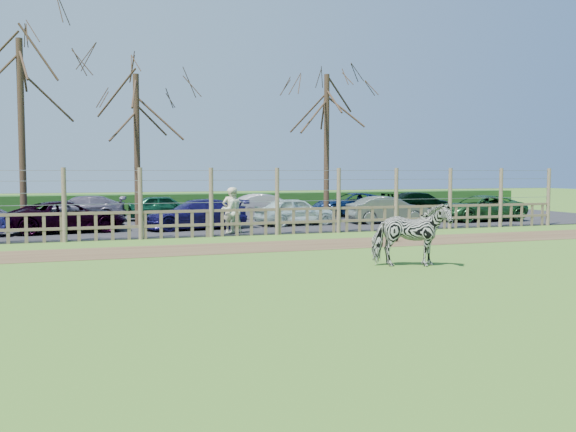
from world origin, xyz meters
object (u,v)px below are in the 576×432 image
object	(u,v)px
tree_left	(20,87)
car_5	(388,210)
car_6	(479,208)
visitor_b	(232,210)
zebra	(411,235)
car_2	(68,217)
crow	(396,238)
car_9	(80,209)
car_10	(165,207)
tree_mid	(136,113)
visitor_a	(231,210)
car_12	(352,204)
car_11	(266,206)
car_13	(421,203)
car_3	(196,214)
tree_right	(327,111)
car_4	(295,211)

from	to	relation	value
tree_left	car_5	xyz separation A→B (m)	(15.27, -1.45, -4.98)
car_6	visitor_b	bearing A→B (deg)	-80.17
zebra	car_2	size ratio (longest dim) A/B	0.44
crow	car_9	distance (m)	15.44
tree_left	car_6	bearing A→B (deg)	-5.15
crow	car_10	size ratio (longest dim) A/B	0.08
tree_left	car_2	distance (m)	5.41
car_2	car_5	distance (m)	13.63
tree_mid	car_2	size ratio (longest dim) A/B	1.58
visitor_a	visitor_b	size ratio (longest dim) A/B	1.00
visitor_a	crow	world-z (taller)	visitor_a
visitor_b	car_2	size ratio (longest dim) A/B	0.40
car_12	car_6	bearing A→B (deg)	43.41
visitor_a	car_10	size ratio (longest dim) A/B	0.49
car_11	tree_left	bearing A→B (deg)	102.13
tree_left	car_13	world-z (taller)	tree_left
visitor_b	car_3	world-z (taller)	visitor_b
tree_right	car_2	size ratio (longest dim) A/B	1.70
crow	car_12	xyz separation A→B (m)	(3.69, 11.40, 0.52)
tree_right	crow	bearing A→B (deg)	-98.76
tree_right	car_4	bearing A→B (deg)	-134.17
car_4	car_11	bearing A→B (deg)	-7.21
zebra	car_12	distance (m)	17.65
car_4	car_13	size ratio (longest dim) A/B	0.85
visitor_a	car_6	xyz separation A→B (m)	(12.49, 1.94, -0.26)
zebra	car_11	world-z (taller)	zebra
visitor_a	car_4	size ratio (longest dim) A/B	0.49
visitor_a	car_5	distance (m)	8.19
car_5	car_10	world-z (taller)	same
zebra	car_6	bearing A→B (deg)	-23.76
car_3	car_12	xyz separation A→B (m)	(9.23, 5.00, 0.00)
tree_mid	car_5	bearing A→B (deg)	-12.79
visitor_b	car_3	distance (m)	2.31
tree_left	car_2	size ratio (longest dim) A/B	1.82
car_4	car_5	xyz separation A→B (m)	(4.34, -0.31, 0.00)
car_4	car_10	size ratio (longest dim) A/B	1.00
car_2	car_12	distance (m)	14.83
tree_right	tree_left	bearing A→B (deg)	-173.66
crow	car_6	world-z (taller)	car_6
tree_mid	car_10	world-z (taller)	tree_mid
visitor_a	car_6	bearing A→B (deg)	-171.50
visitor_b	car_13	distance (m)	14.04
tree_mid	zebra	size ratio (longest dim) A/B	3.60
zebra	car_9	xyz separation A→B (m)	(-7.41, 17.04, -0.16)
tree_left	car_9	bearing A→B (deg)	60.14
visitor_b	car_6	world-z (taller)	visitor_b
car_6	car_10	size ratio (longest dim) A/B	1.23
visitor_a	car_4	world-z (taller)	visitor_a
car_6	car_12	size ratio (longest dim) A/B	1.00
tree_left	car_9	world-z (taller)	tree_left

